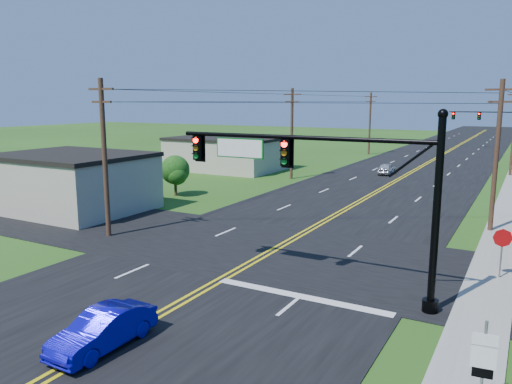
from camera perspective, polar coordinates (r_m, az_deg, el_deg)
The scene contains 16 objects.
ground at distance 17.38m, azimuth -17.86°, elevation -16.62°, with size 260.00×260.00×0.00m, color #264914.
road_main at distance 61.96m, azimuth 18.03°, elevation 2.67°, with size 16.00×220.00×0.04m, color black.
road_cross at distance 26.36m, azimuth 1.56°, elevation -6.68°, with size 70.00×10.00×0.04m, color black.
signal_mast_main at distance 19.99m, azimuth 7.38°, elevation 1.66°, with size 11.30×0.60×7.48m.
signal_mast_far at distance 90.72m, azimuth 24.70°, elevation 7.39°, with size 10.98×0.60×7.48m.
cream_bldg_near at distance 38.01m, azimuth -20.29°, elevation 1.10°, with size 10.20×8.20×4.10m.
cream_bldg_far at distance 57.54m, azimuth -3.28°, elevation 4.45°, with size 12.20×9.20×3.70m.
utility_pole_left_a at distance 29.49m, azimuth -16.92°, elevation 4.02°, with size 1.80×0.28×9.00m.
utility_pole_left_b at distance 50.14m, azimuth 4.11°, elevation 6.86°, with size 1.80×0.28×9.00m.
utility_pole_left_c at distance 75.45m, azimuth 12.88°, elevation 7.79°, with size 1.80×0.28×9.00m.
utility_pole_right_a at distance 32.57m, azimuth 25.79°, elevation 4.00°, with size 1.80×0.28×9.00m.
tree_left at distance 41.65m, azimuth -9.23°, elevation 2.51°, with size 2.40×2.40×3.37m.
blue_car at distance 17.01m, azimuth -17.05°, elevation -14.90°, with size 1.30×3.72×1.22m, color #0C08B7.
distant_car at distance 55.15m, azimuth 14.70°, elevation 2.56°, with size 1.41×3.51×1.20m, color #B6B7BC.
route_sign at distance 14.24m, azimuth 24.56°, elevation -17.01°, with size 0.61×0.13×2.43m.
stop_sign at distance 24.31m, azimuth 26.32°, elevation -5.26°, with size 0.80×0.23×2.29m.
Camera 1 is at (11.60, -10.38, 7.73)m, focal length 35.00 mm.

